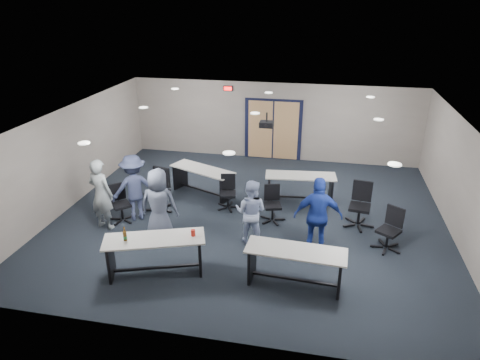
% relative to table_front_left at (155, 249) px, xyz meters
% --- Properties ---
extents(floor, '(10.00, 10.00, 0.00)m').
position_rel_table_front_left_xyz_m(floor, '(1.51, 2.87, -0.58)').
color(floor, black).
rests_on(floor, ground).
extents(back_wall, '(10.00, 0.04, 2.70)m').
position_rel_table_front_left_xyz_m(back_wall, '(1.51, 7.37, 0.77)').
color(back_wall, gray).
rests_on(back_wall, floor).
extents(front_wall, '(10.00, 0.04, 2.70)m').
position_rel_table_front_left_xyz_m(front_wall, '(1.51, -1.63, 0.77)').
color(front_wall, gray).
rests_on(front_wall, floor).
extents(left_wall, '(0.04, 9.00, 2.70)m').
position_rel_table_front_left_xyz_m(left_wall, '(-3.49, 2.87, 0.77)').
color(left_wall, gray).
rests_on(left_wall, floor).
extents(right_wall, '(0.04, 9.00, 2.70)m').
position_rel_table_front_left_xyz_m(right_wall, '(6.51, 2.87, 0.77)').
color(right_wall, gray).
rests_on(right_wall, floor).
extents(ceiling, '(10.00, 9.00, 0.04)m').
position_rel_table_front_left_xyz_m(ceiling, '(1.51, 2.87, 2.12)').
color(ceiling, silver).
rests_on(ceiling, back_wall).
extents(double_door, '(2.00, 0.07, 2.20)m').
position_rel_table_front_left_xyz_m(double_door, '(1.51, 7.33, 0.47)').
color(double_door, black).
rests_on(double_door, back_wall).
extents(exit_sign, '(0.32, 0.07, 0.18)m').
position_rel_table_front_left_xyz_m(exit_sign, '(-0.09, 7.31, 1.87)').
color(exit_sign, black).
rests_on(exit_sign, back_wall).
extents(ceiling_projector, '(0.35, 0.32, 0.37)m').
position_rel_table_front_left_xyz_m(ceiling_projector, '(1.81, 3.36, 1.82)').
color(ceiling_projector, black).
rests_on(ceiling_projector, ceiling).
extents(ceiling_can_lights, '(6.24, 5.74, 0.02)m').
position_rel_table_front_left_xyz_m(ceiling_can_lights, '(1.51, 3.12, 2.09)').
color(ceiling_can_lights, white).
rests_on(ceiling_can_lights, ceiling).
extents(table_front_left, '(2.17, 1.32, 1.14)m').
position_rel_table_front_left_xyz_m(table_front_left, '(0.00, 0.00, 0.00)').
color(table_front_left, beige).
rests_on(table_front_left, floor).
extents(table_front_right, '(2.02, 0.78, 0.81)m').
position_rel_table_front_left_xyz_m(table_front_right, '(2.89, 0.18, -0.03)').
color(table_front_right, beige).
rests_on(table_front_right, floor).
extents(table_back_left, '(2.05, 1.37, 0.79)m').
position_rel_table_front_left_xyz_m(table_back_left, '(-0.11, 3.96, -0.04)').
color(table_back_left, beige).
rests_on(table_back_left, floor).
extents(table_back_right, '(2.01, 0.85, 0.79)m').
position_rel_table_front_left_xyz_m(table_back_right, '(2.71, 4.05, -0.04)').
color(table_back_right, beige).
rests_on(table_back_right, floor).
extents(chair_back_a, '(0.90, 0.90, 1.18)m').
position_rel_table_front_left_xyz_m(chair_back_a, '(-1.00, 2.68, 0.01)').
color(chair_back_a, black).
rests_on(chair_back_a, floor).
extents(chair_back_b, '(0.69, 0.69, 0.94)m').
position_rel_table_front_left_xyz_m(chair_back_b, '(0.82, 3.20, -0.11)').
color(chair_back_b, black).
rests_on(chair_back_b, floor).
extents(chair_back_c, '(0.74, 0.74, 0.96)m').
position_rel_table_front_left_xyz_m(chair_back_c, '(2.11, 2.72, -0.10)').
color(chair_back_c, black).
rests_on(chair_back_c, floor).
extents(chair_back_d, '(0.83, 0.83, 1.15)m').
position_rel_table_front_left_xyz_m(chair_back_d, '(4.28, 2.89, -0.01)').
color(chair_back_d, black).
rests_on(chair_back_d, floor).
extents(chair_loose_left, '(0.87, 0.87, 0.98)m').
position_rel_table_front_left_xyz_m(chair_loose_left, '(-1.72, 1.97, -0.09)').
color(chair_loose_left, black).
rests_on(chair_loose_left, floor).
extents(chair_loose_right, '(0.89, 0.89, 1.02)m').
position_rel_table_front_left_xyz_m(chair_loose_right, '(4.87, 1.91, -0.07)').
color(chair_loose_right, black).
rests_on(chair_loose_right, floor).
extents(person_gray, '(0.75, 0.58, 1.83)m').
position_rel_table_front_left_xyz_m(person_gray, '(-2.00, 1.57, 0.33)').
color(person_gray, '#99A4A7').
rests_on(person_gray, floor).
extents(person_plaid, '(0.92, 0.64, 1.80)m').
position_rel_table_front_left_xyz_m(person_plaid, '(-0.40, 1.32, 0.32)').
color(person_plaid, slate).
rests_on(person_plaid, floor).
extents(person_lightblue, '(0.84, 0.70, 1.58)m').
position_rel_table_front_left_xyz_m(person_lightblue, '(1.73, 1.62, 0.21)').
color(person_lightblue, '#B2C2EB').
rests_on(person_lightblue, floor).
extents(person_navy, '(1.11, 0.53, 1.83)m').
position_rel_table_front_left_xyz_m(person_navy, '(3.27, 1.48, 0.33)').
color(person_navy, navy).
rests_on(person_navy, floor).
extents(person_back, '(1.31, 1.18, 1.76)m').
position_rel_table_front_left_xyz_m(person_back, '(-1.40, 2.17, 0.30)').
color(person_back, '#363E62').
rests_on(person_back, floor).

